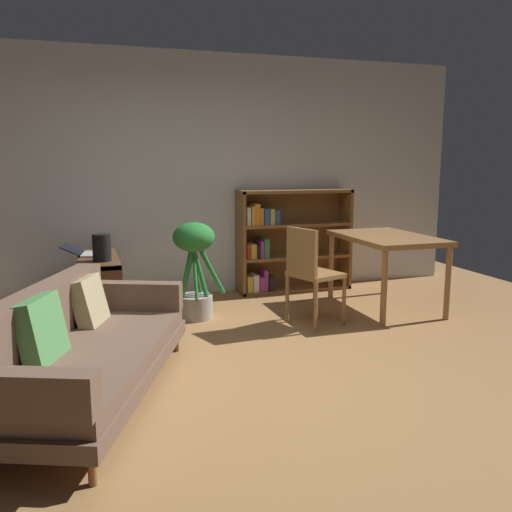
{
  "coord_description": "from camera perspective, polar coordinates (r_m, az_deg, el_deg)",
  "views": [
    {
      "loc": [
        -1.05,
        -3.46,
        1.51
      ],
      "look_at": [
        0.29,
        0.78,
        0.74
      ],
      "focal_mm": 38.31,
      "sensor_mm": 36.0,
      "label": 1
    }
  ],
  "objects": [
    {
      "name": "media_console",
      "position": [
        5.5,
        -16.03,
        -3.29
      ],
      "size": [
        0.38,
        1.03,
        0.61
      ],
      "color": "#56351E",
      "rests_on": "ground_plane"
    },
    {
      "name": "fabric_couch",
      "position": [
        3.71,
        -18.46,
        -9.05
      ],
      "size": [
        1.53,
        2.19,
        0.72
      ],
      "color": "brown",
      "rests_on": "ground_plane"
    },
    {
      "name": "ground_plane",
      "position": [
        3.91,
        -0.67,
        -12.85
      ],
      "size": [
        8.16,
        8.16,
        0.0
      ],
      "primitive_type": "plane",
      "color": "#9E7042"
    },
    {
      "name": "back_wall_panel",
      "position": [
        6.25,
        -8.01,
        8.27
      ],
      "size": [
        6.8,
        0.1,
        2.7
      ],
      "primitive_type": "cube",
      "color": "silver",
      "rests_on": "ground_plane"
    },
    {
      "name": "bookshelf",
      "position": [
        6.44,
        3.07,
        1.56
      ],
      "size": [
        1.35,
        0.34,
        1.19
      ],
      "color": "brown",
      "rests_on": "ground_plane"
    },
    {
      "name": "dining_chair_near",
      "position": [
        5.04,
        5.69,
        -1.43
      ],
      "size": [
        0.51,
        0.53,
        0.92
      ],
      "color": "olive",
      "rests_on": "ground_plane"
    },
    {
      "name": "dining_table",
      "position": [
        5.76,
        13.45,
        1.27
      ],
      "size": [
        0.79,
        1.23,
        0.76
      ],
      "color": "olive",
      "rests_on": "ground_plane"
    },
    {
      "name": "potted_floor_plant",
      "position": [
        5.28,
        -6.46,
        -0.78
      ],
      "size": [
        0.51,
        0.49,
        0.94
      ],
      "color": "#9E9389",
      "rests_on": "ground_plane"
    },
    {
      "name": "open_laptop",
      "position": [
        5.6,
        -17.3,
        0.38
      ],
      "size": [
        0.46,
        0.38,
        0.11
      ],
      "color": "silver",
      "rests_on": "media_console"
    },
    {
      "name": "desk_speaker",
      "position": [
        5.2,
        -15.81,
        0.86
      ],
      "size": [
        0.17,
        0.17,
        0.25
      ],
      "color": "black",
      "rests_on": "media_console"
    }
  ]
}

